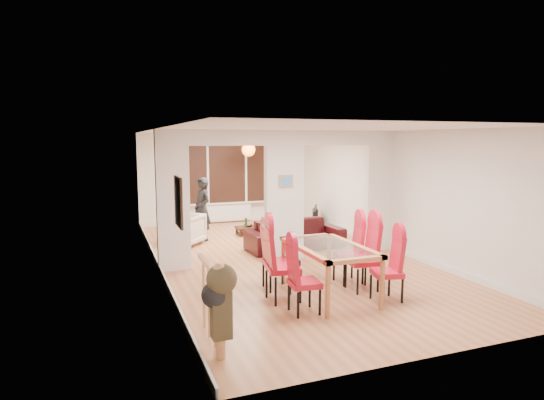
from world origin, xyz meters
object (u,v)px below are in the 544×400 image
dining_chair_lb (283,262)px  dining_chair_ra (387,268)px  dining_chair_rb (362,256)px  television (313,217)px  dining_table (328,271)px  sofa (295,235)px  person (202,209)px  armchair (184,230)px  dining_chair_rc (349,251)px  coffee_table (254,230)px  bowl (248,225)px  dining_chair_lc (277,257)px  dining_chair_la (304,277)px  bottle (246,223)px

dining_chair_lb → dining_chair_ra: size_ratio=1.15×
dining_chair_rb → television: bearing=80.9°
dining_table → sofa: 3.08m
dining_table → person: bearing=102.5°
person → armchair: bearing=-75.5°
dining_chair_ra → dining_chair_rc: 0.99m
dining_chair_rb → coffee_table: (-0.27, 4.75, -0.46)m
person → bowl: (1.23, 0.26, -0.53)m
dining_chair_lb → dining_chair_lc: 0.56m
dining_chair_lc → person: bearing=102.7°
dining_chair_lc → television: 5.33m
armchair → bowl: size_ratio=3.53×
dining_chair_rb → person: (-1.64, 4.52, 0.20)m
dining_chair_rc → dining_chair_lb: bearing=-150.5°
dining_chair_la → dining_chair_rc: (1.27, 0.99, 0.03)m
television → dining_chair_la: bearing=177.3°
dining_table → dining_chair_rc: bearing=37.2°
dining_table → dining_chair_lc: size_ratio=1.64×
sofa → dining_chair_rb: bearing=-95.6°
dining_chair_la → bowl: bearing=86.5°
dining_chair_rb → armchair: (-2.15, 4.19, -0.20)m
dining_table → dining_chair_ra: (0.71, -0.51, 0.11)m
coffee_table → person: bearing=-170.5°
dining_chair_lc → person: size_ratio=0.68×
coffee_table → bottle: bearing=-162.3°
dining_chair_ra → person: size_ratio=0.67×
bottle → dining_chair_la: bearing=-98.4°
dining_chair_rc → person: bearing=124.0°
sofa → armchair: 2.58m
dining_table → armchair: 4.51m
dining_chair_lb → person: 4.53m
dining_chair_lc → bottle: (0.76, 4.13, -0.18)m
dining_chair_rb → bottle: size_ratio=4.40×
dining_chair_lb → bowl: 4.89m
dining_table → armchair: bearing=109.7°
dining_chair_ra → dining_chair_rb: (-0.08, 0.56, 0.05)m
dining_chair_rc → armchair: size_ratio=1.37×
person → coffee_table: person is taller
dining_table → sofa: (0.74, 2.99, -0.08)m
dining_table → dining_chair_lc: 0.88m
dining_chair_lc → armchair: dining_chair_lc is taller
person → coffee_table: 1.54m
dining_chair_lb → dining_chair_rb: 1.37m
dining_table → dining_chair_la: dining_chair_la is taller
coffee_table → bowl: size_ratio=4.04×
dining_chair_rc → bowl: bearing=107.5°
dining_table → dining_chair_rb: 0.65m
armchair → dining_chair_rc: bearing=-19.5°
dining_chair_la → bottle: (0.77, 5.24, -0.17)m
dining_chair_rb → dining_chair_rc: dining_chair_rb is taller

